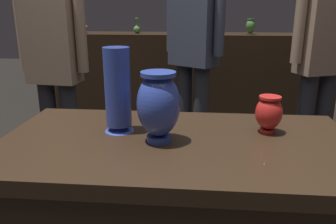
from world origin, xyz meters
TOP-DOWN VIEW (x-y plane):
  - back_display_shelf at (0.00, 2.20)m, footprint 2.60×0.40m
  - vase_centerpiece at (-0.06, -0.01)m, footprint 0.14×0.14m
  - vase_tall_behind at (-0.21, 0.07)m, footprint 0.10×0.10m
  - vase_left_accent at (0.31, 0.10)m, footprint 0.09×0.09m
  - shelf_vase_far_right at (1.04, 2.14)m, footprint 0.13×0.13m
  - shelf_vase_center at (0.00, 2.27)m, footprint 0.09×0.09m
  - shelf_vase_left at (-0.52, 2.18)m, footprint 0.07×0.07m
  - shelf_vase_far_left at (-1.04, 2.16)m, footprint 0.09×0.09m
  - shelf_vase_right at (0.52, 2.12)m, footprint 0.08×0.08m
  - visitor_center_back at (0.03, 1.34)m, footprint 0.40×0.33m
  - visitor_near_right at (0.88, 1.28)m, footprint 0.44×0.28m
  - visitor_near_left at (-0.86, 1.04)m, footprint 0.47×0.21m

SIDE VIEW (x-z plane):
  - back_display_shelf at x=0.00m, z-range 0.00..0.99m
  - vase_left_accent at x=0.31m, z-range 0.81..0.94m
  - visitor_near_left at x=-0.86m, z-range 0.13..1.66m
  - vase_centerpiece at x=-0.06m, z-range 0.81..1.04m
  - vase_tall_behind at x=-0.21m, z-range 0.80..1.10m
  - visitor_near_right at x=0.88m, z-range 0.14..1.76m
  - visitor_center_back at x=0.03m, z-range 0.15..1.84m
  - shelf_vase_left at x=-0.52m, z-range 0.96..1.10m
  - shelf_vase_far_left at x=-1.04m, z-range 1.01..1.09m
  - shelf_vase_right at x=0.52m, z-range 1.00..1.13m
  - shelf_vase_center at x=0.00m, z-range 1.00..1.16m
  - shelf_vase_far_right at x=1.04m, z-range 1.00..1.22m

